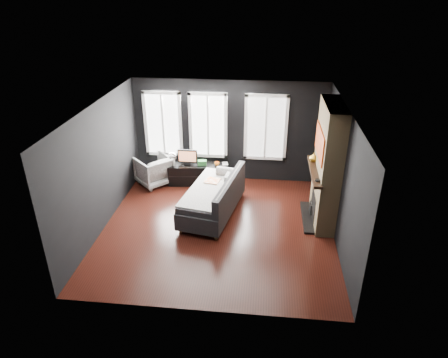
# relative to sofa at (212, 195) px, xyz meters

# --- Properties ---
(floor) EXTENTS (5.00, 5.00, 0.00)m
(floor) POSITION_rel_sofa_xyz_m (0.20, -0.60, -0.47)
(floor) COLOR black
(floor) RESTS_ON ground
(ceiling) EXTENTS (5.00, 5.00, 0.00)m
(ceiling) POSITION_rel_sofa_xyz_m (0.20, -0.60, 2.23)
(ceiling) COLOR white
(ceiling) RESTS_ON ground
(wall_back) EXTENTS (5.00, 0.02, 2.70)m
(wall_back) POSITION_rel_sofa_xyz_m (0.20, 1.90, 0.88)
(wall_back) COLOR black
(wall_back) RESTS_ON ground
(wall_left) EXTENTS (0.02, 5.00, 2.70)m
(wall_left) POSITION_rel_sofa_xyz_m (-2.30, -0.60, 0.88)
(wall_left) COLOR black
(wall_left) RESTS_ON ground
(wall_right) EXTENTS (0.02, 5.00, 2.70)m
(wall_right) POSITION_rel_sofa_xyz_m (2.70, -0.60, 0.88)
(wall_right) COLOR black
(wall_right) RESTS_ON ground
(windows) EXTENTS (4.00, 0.16, 1.76)m
(windows) POSITION_rel_sofa_xyz_m (-0.25, 1.86, 1.91)
(windows) COLOR white
(windows) RESTS_ON wall_back
(fireplace) EXTENTS (0.70, 1.62, 2.70)m
(fireplace) POSITION_rel_sofa_xyz_m (2.50, 0.00, 0.88)
(fireplace) COLOR #93724C
(fireplace) RESTS_ON floor
(sofa) EXTENTS (1.49, 2.36, 0.94)m
(sofa) POSITION_rel_sofa_xyz_m (0.00, 0.00, 0.00)
(sofa) COLOR #232326
(sofa) RESTS_ON floor
(stripe_pillow) EXTENTS (0.12, 0.35, 0.34)m
(stripe_pillow) POSITION_rel_sofa_xyz_m (0.31, 0.33, 0.21)
(stripe_pillow) COLOR gray
(stripe_pillow) RESTS_ON sofa
(armchair) EXTENTS (1.12, 1.12, 0.84)m
(armchair) POSITION_rel_sofa_xyz_m (-1.75, 1.35, -0.05)
(armchair) COLOR silver
(armchair) RESTS_ON floor
(media_console) EXTENTS (1.62, 0.64, 0.54)m
(media_console) POSITION_rel_sofa_xyz_m (-0.58, 1.50, -0.20)
(media_console) COLOR black
(media_console) RESTS_ON floor
(monitor) EXTENTS (0.53, 0.11, 0.47)m
(monitor) POSITION_rel_sofa_xyz_m (-0.85, 1.48, 0.31)
(monitor) COLOR black
(monitor) RESTS_ON media_console
(desk_fan) EXTENTS (0.24, 0.24, 0.33)m
(desk_fan) POSITION_rel_sofa_xyz_m (-1.26, 1.45, 0.24)
(desk_fan) COLOR gray
(desk_fan) RESTS_ON media_console
(mug) EXTENTS (0.13, 0.11, 0.12)m
(mug) POSITION_rel_sofa_xyz_m (-0.08, 1.50, 0.13)
(mug) COLOR orange
(mug) RESTS_ON media_console
(book) EXTENTS (0.15, 0.04, 0.20)m
(book) POSITION_rel_sofa_xyz_m (0.05, 1.59, 0.17)
(book) COLOR #BFAD93
(book) RESTS_ON media_console
(storage_box) EXTENTS (0.24, 0.17, 0.12)m
(storage_box) POSITION_rel_sofa_xyz_m (-0.47, 1.49, 0.13)
(storage_box) COLOR #2A6C30
(storage_box) RESTS_ON media_console
(mantel_vase) EXTENTS (0.24, 0.25, 0.20)m
(mantel_vase) POSITION_rel_sofa_xyz_m (2.25, 0.45, 0.86)
(mantel_vase) COLOR gold
(mantel_vase) RESTS_ON fireplace
(mantel_clock) EXTENTS (0.14, 0.14, 0.04)m
(mantel_clock) POSITION_rel_sofa_xyz_m (2.25, -0.55, 0.78)
(mantel_clock) COLOR black
(mantel_clock) RESTS_ON fireplace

